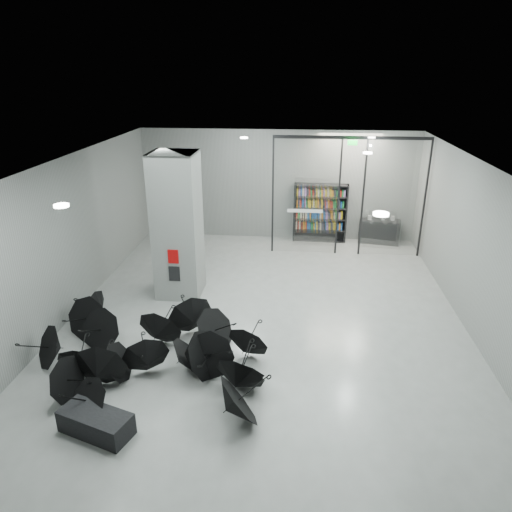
# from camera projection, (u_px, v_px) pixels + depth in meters

# --- Properties ---
(room) EXTENTS (14.00, 14.02, 4.01)m
(room) POSITION_uv_depth(u_px,v_px,m) (263.00, 221.00, 10.39)
(room) COLOR gray
(room) RESTS_ON ground
(column) EXTENTS (1.20, 1.20, 4.00)m
(column) POSITION_uv_depth(u_px,v_px,m) (177.00, 226.00, 12.76)
(column) COLOR slate
(column) RESTS_ON ground
(fire_cabinet) EXTENTS (0.28, 0.04, 0.38)m
(fire_cabinet) POSITION_uv_depth(u_px,v_px,m) (173.00, 257.00, 12.43)
(fire_cabinet) COLOR #A50A07
(fire_cabinet) RESTS_ON column
(info_panel) EXTENTS (0.30, 0.03, 0.42)m
(info_panel) POSITION_uv_depth(u_px,v_px,m) (174.00, 274.00, 12.62)
(info_panel) COLOR black
(info_panel) RESTS_ON column
(exit_sign) EXTENTS (0.30, 0.06, 0.15)m
(exit_sign) POSITION_uv_depth(u_px,v_px,m) (353.00, 143.00, 14.71)
(exit_sign) COLOR #0CE533
(exit_sign) RESTS_ON room
(glass_partition) EXTENTS (5.06, 0.08, 4.00)m
(glass_partition) POSITION_uv_depth(u_px,v_px,m) (348.00, 192.00, 15.51)
(glass_partition) COLOR silver
(glass_partition) RESTS_ON ground
(bench) EXTENTS (1.42, 0.95, 0.42)m
(bench) POSITION_uv_depth(u_px,v_px,m) (96.00, 423.00, 8.24)
(bench) COLOR black
(bench) RESTS_ON ground
(bookshelf) EXTENTS (1.95, 0.46, 2.14)m
(bookshelf) POSITION_uv_depth(u_px,v_px,m) (320.00, 213.00, 17.15)
(bookshelf) COLOR black
(bookshelf) RESTS_ON ground
(shop_counter) EXTENTS (1.52, 0.81, 0.86)m
(shop_counter) POSITION_uv_depth(u_px,v_px,m) (379.00, 231.00, 17.19)
(shop_counter) COLOR black
(shop_counter) RESTS_ON ground
(umbrella_cluster) EXTENTS (5.54, 4.52, 1.32)m
(umbrella_cluster) POSITION_uv_depth(u_px,v_px,m) (158.00, 357.00, 9.93)
(umbrella_cluster) COLOR black
(umbrella_cluster) RESTS_ON ground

